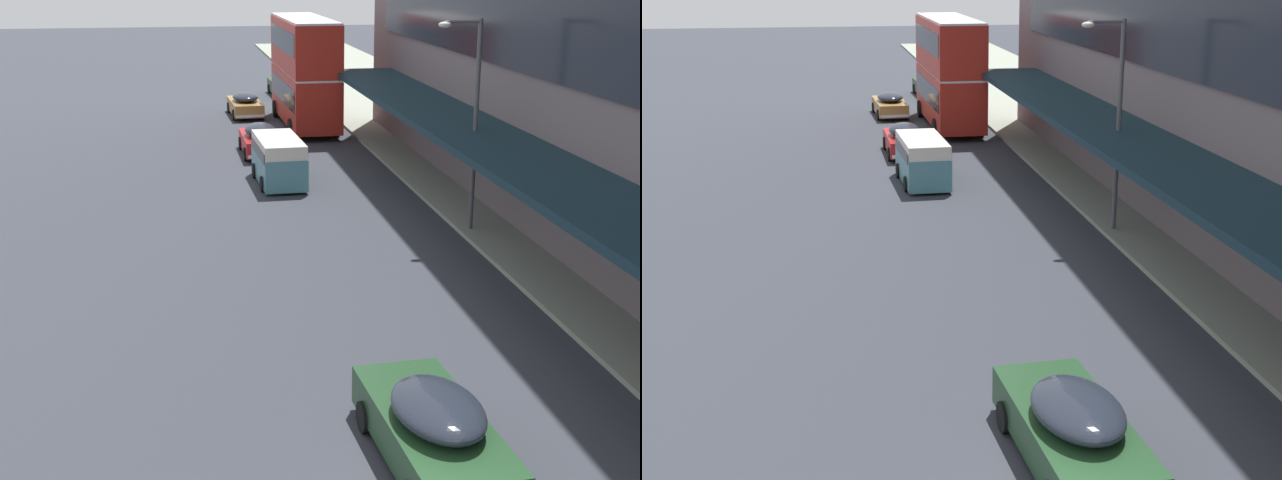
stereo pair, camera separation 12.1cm
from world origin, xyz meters
TOP-DOWN VIEW (x-y plane):
  - transit_bus_kerbside_front at (3.87, 39.23)m, footprint 2.79×10.05m
  - sedan_far_back at (0.85, 3.64)m, footprint 2.17×5.02m
  - sedan_oncoming_front at (4.30, 51.13)m, footprint 2.07×4.96m
  - sedan_lead_near at (0.84, 43.22)m, footprint 2.00×4.75m
  - sedan_trailing_near at (0.56, 31.91)m, footprint 1.83×4.47m
  - vw_van at (0.74, 26.09)m, footprint 2.02×4.61m
  - street_lamp at (6.25, 17.86)m, footprint 1.50×0.28m

SIDE VIEW (x-z plane):
  - sedan_lead_near at x=0.84m, z-range 0.00..1.45m
  - sedan_trailing_near at x=0.56m, z-range -0.02..1.55m
  - sedan_far_back at x=0.85m, z-range -0.01..1.57m
  - sedan_oncoming_front at x=4.30m, z-range -0.01..1.58m
  - vw_van at x=0.74m, z-range 0.12..2.08m
  - transit_bus_kerbside_front at x=3.87m, z-range 0.24..6.26m
  - street_lamp at x=6.25m, z-range 0.72..7.80m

